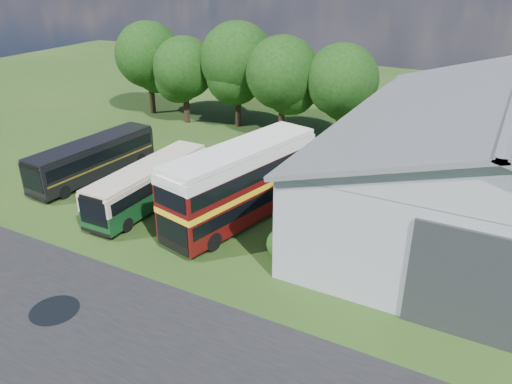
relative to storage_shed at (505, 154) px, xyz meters
The scene contains 15 objects.
ground 22.31m from the storage_shed, 133.18° to the right, with size 120.00×120.00×0.00m, color #1C3811.
asphalt_road 22.84m from the storage_shed, 122.30° to the right, with size 60.00×8.00×0.02m, color black.
puddle 25.50m from the storage_shed, 130.99° to the right, with size 2.20×2.20×0.01m, color black.
storage_shed is the anchor object (origin of this frame).
tree_left_a 34.12m from the storage_shed, 165.53° to the left, with size 6.46×6.46×9.12m.
tree_left_b 29.01m from the storage_shed, 164.98° to the left, with size 5.78×5.78×8.16m.
tree_mid 24.71m from the storage_shed, 159.03° to the left, with size 6.80×6.80×9.60m.
tree_right_a 19.68m from the storage_shed, 156.53° to the left, with size 6.26×6.26×8.83m.
tree_right_b 15.65m from the storage_shed, 146.47° to the left, with size 5.98×5.98×8.45m.
shrub_front 14.33m from the storage_shed, 133.27° to the right, with size 1.70×1.70×1.70m, color #194714.
shrub_mid 13.02m from the storage_shed, 139.65° to the right, with size 1.60×1.60×1.60m, color #194714.
shrub_back 11.90m from the storage_shed, 147.52° to the right, with size 1.80×1.80×1.80m, color #194714.
bus_green_single 21.45m from the storage_shed, 156.77° to the right, with size 2.41×9.90×2.72m.
bus_maroon_double 15.36m from the storage_shed, 151.27° to the right, with size 5.08×11.29×4.71m.
bus_dark_single 26.98m from the storage_shed, 165.37° to the right, with size 2.99×10.18×2.77m.
Camera 1 is at (15.13, -14.66, 14.43)m, focal length 35.00 mm.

